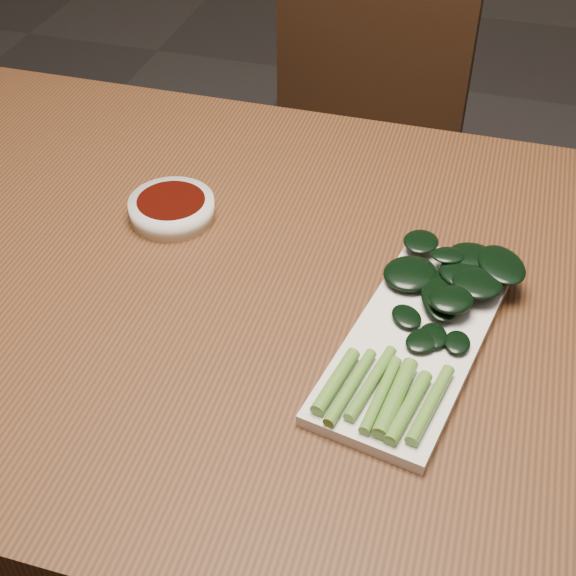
{
  "coord_description": "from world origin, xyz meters",
  "views": [
    {
      "loc": [
        0.19,
        -0.67,
        1.37
      ],
      "look_at": [
        -0.0,
        -0.02,
        0.76
      ],
      "focal_mm": 50.0,
      "sensor_mm": 36.0,
      "label": 1
    }
  ],
  "objects": [
    {
      "name": "serving_plate",
      "position": [
        0.15,
        -0.06,
        0.76
      ],
      "size": [
        0.19,
        0.33,
        0.01
      ],
      "rotation": [
        0.0,
        0.0,
        -0.19
      ],
      "color": "silver",
      "rests_on": "table"
    },
    {
      "name": "sauce_bowl",
      "position": [
        -0.19,
        0.09,
        0.76
      ],
      "size": [
        0.11,
        0.11,
        0.03
      ],
      "color": "silver",
      "rests_on": "table"
    },
    {
      "name": "gai_lan",
      "position": [
        0.17,
        -0.02,
        0.78
      ],
      "size": [
        0.2,
        0.32,
        0.03
      ],
      "color": "#568A2F",
      "rests_on": "serving_plate"
    },
    {
      "name": "table",
      "position": [
        0.0,
        0.0,
        0.68
      ],
      "size": [
        1.4,
        0.8,
        0.75
      ],
      "color": "#4A2A15",
      "rests_on": "ground"
    },
    {
      "name": "chair_far",
      "position": [
        -0.08,
        0.72,
        0.49
      ],
      "size": [
        0.44,
        0.44,
        0.89
      ],
      "rotation": [
        0.0,
        0.0,
        -0.1
      ],
      "color": "black",
      "rests_on": "ground"
    }
  ]
}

